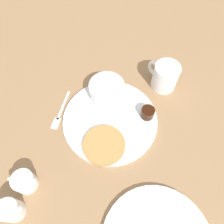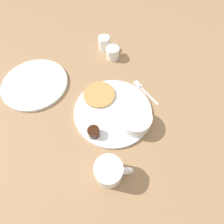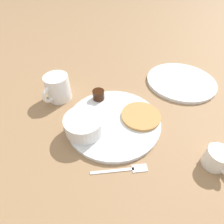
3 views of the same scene
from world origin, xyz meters
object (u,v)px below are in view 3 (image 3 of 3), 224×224
at_px(fork, 126,169).
at_px(coffee_mug, 58,88).
at_px(bowl, 84,124).
at_px(creamer_pitcher_near, 217,158).
at_px(plate, 113,121).

bearing_deg(fork, coffee_mug, -32.96).
distance_m(bowl, fork, 0.16).
bearing_deg(bowl, creamer_pitcher_near, -178.55).
xyz_separation_m(bowl, fork, (-0.14, 0.07, -0.04)).
distance_m(creamer_pitcher_near, fork, 0.21).
relative_size(coffee_mug, creamer_pitcher_near, 1.54).
bearing_deg(coffee_mug, fork, 147.04).
distance_m(bowl, creamer_pitcher_near, 0.34).
height_order(bowl, creamer_pitcher_near, bowl).
height_order(plate, fork, plate).
distance_m(bowl, coffee_mug, 0.19).
distance_m(plate, creamer_pitcher_near, 0.28).
bearing_deg(plate, coffee_mug, -13.52).
distance_m(coffee_mug, fork, 0.34).
relative_size(bowl, coffee_mug, 0.98).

